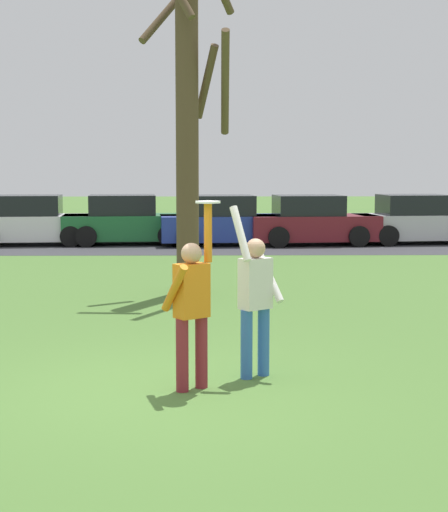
% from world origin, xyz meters
% --- Properties ---
extents(ground_plane, '(120.00, 120.00, 0.00)m').
position_xyz_m(ground_plane, '(0.00, 0.00, 0.00)').
color(ground_plane, '#4C7533').
extents(person_catcher, '(0.57, 0.54, 2.08)m').
position_xyz_m(person_catcher, '(0.34, 0.02, 0.98)').
color(person_catcher, maroon).
rests_on(person_catcher, ground_plane).
extents(person_defender, '(0.65, 0.64, 2.05)m').
position_xyz_m(person_defender, '(1.07, 0.55, 0.98)').
color(person_defender, '#3366B7').
rests_on(person_defender, ground_plane).
extents(frisbee_disc, '(0.28, 0.28, 0.02)m').
position_xyz_m(frisbee_disc, '(0.52, 0.15, 2.09)').
color(frisbee_disc, white).
rests_on(frisbee_disc, person_catcher).
extents(parked_car_white, '(4.25, 2.34, 1.59)m').
position_xyz_m(parked_car_white, '(-5.24, 17.05, 0.73)').
color(parked_car_white, white).
rests_on(parked_car_white, ground_plane).
extents(parked_car_green, '(4.25, 2.34, 1.59)m').
position_xyz_m(parked_car_green, '(-2.21, 17.22, 0.73)').
color(parked_car_green, '#1E6633').
rests_on(parked_car_green, ground_plane).
extents(parked_car_blue, '(4.25, 2.34, 1.59)m').
position_xyz_m(parked_car_blue, '(0.95, 16.85, 0.73)').
color(parked_car_blue, '#233893').
rests_on(parked_car_blue, ground_plane).
extents(parked_car_maroon, '(4.25, 2.34, 1.59)m').
position_xyz_m(parked_car_maroon, '(3.77, 16.90, 0.73)').
color(parked_car_maroon, maroon).
rests_on(parked_car_maroon, ground_plane).
extents(parked_car_silver, '(4.25, 2.34, 1.59)m').
position_xyz_m(parked_car_silver, '(7.26, 17.34, 0.73)').
color(parked_car_silver, '#BCBCC1').
rests_on(parked_car_silver, ground_plane).
extents(parking_strip, '(21.06, 6.40, 0.01)m').
position_xyz_m(parking_strip, '(1.02, 16.95, 0.00)').
color(parking_strip, '#38383D').
rests_on(parking_strip, ground_plane).
extents(bare_tree_tall, '(1.89, 1.88, 6.65)m').
position_xyz_m(bare_tree_tall, '(0.12, 7.02, 3.39)').
color(bare_tree_tall, brown).
rests_on(bare_tree_tall, ground_plane).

